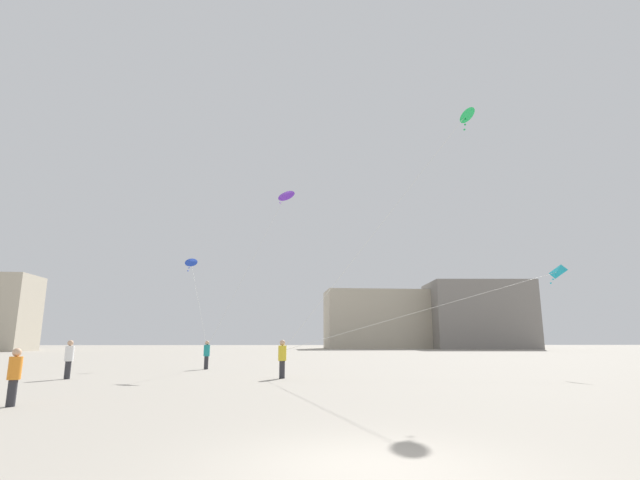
{
  "coord_description": "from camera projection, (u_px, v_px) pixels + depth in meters",
  "views": [
    {
      "loc": [
        -0.99,
        -7.46,
        1.85
      ],
      "look_at": [
        0.0,
        14.96,
        6.56
      ],
      "focal_mm": 26.56,
      "sensor_mm": 36.0,
      "label": 1
    }
  ],
  "objects": [
    {
      "name": "ground_plane",
      "position": [
        365.0,
        468.0,
        6.95
      ],
      "size": [
        300.0,
        300.0,
        0.0
      ],
      "primitive_type": "plane",
      "color": "#9E9689"
    },
    {
      "name": "person_in_white",
      "position": [
        69.0,
        358.0,
        22.55
      ],
      "size": [
        0.39,
        0.39,
        1.81
      ],
      "rotation": [
        0.0,
        0.0,
        1.33
      ],
      "color": "#2D2D33",
      "rests_on": "ground_plane"
    },
    {
      "name": "person_in_yellow",
      "position": [
        282.0,
        357.0,
        22.92
      ],
      "size": [
        0.4,
        0.4,
        1.82
      ],
      "rotation": [
        0.0,
        0.0,
        4.9
      ],
      "color": "#2D2D33",
      "rests_on": "ground_plane"
    },
    {
      "name": "person_in_teal",
      "position": [
        207.0,
        354.0,
        29.8
      ],
      "size": [
        0.38,
        0.38,
        1.76
      ],
      "rotation": [
        0.0,
        0.0,
        1.76
      ],
      "color": "#2D2D33",
      "rests_on": "ground_plane"
    },
    {
      "name": "person_in_orange",
      "position": [
        14.0,
        374.0,
        13.39
      ],
      "size": [
        0.35,
        0.35,
        1.6
      ],
      "rotation": [
        0.0,
        0.0,
        6.25
      ],
      "color": "#2D2D33",
      "rests_on": "ground_plane"
    },
    {
      "name": "kite_violet_diamond",
      "position": [
        286.0,
        196.0,
        34.13
      ],
      "size": [
        5.57,
        2.62,
        11.31
      ],
      "color": "purple"
    },
    {
      "name": "kite_cyan_delta",
      "position": [
        548.0,
        275.0,
        27.05
      ],
      "size": [
        15.97,
        3.3,
        4.69
      ],
      "color": "#1EB2C6"
    },
    {
      "name": "kite_emerald_diamond",
      "position": [
        463.0,
        119.0,
        24.23
      ],
      "size": [
        9.92,
        2.24,
        12.18
      ],
      "color": "green"
    },
    {
      "name": "kite_cobalt_diamond",
      "position": [
        191.0,
        263.0,
        34.84
      ],
      "size": [
        2.68,
        4.32,
        6.53
      ],
      "color": "blue"
    },
    {
      "name": "building_centre_hall",
      "position": [
        386.0,
        319.0,
        97.74
      ],
      "size": [
        25.38,
        12.04,
        11.69
      ],
      "color": "#B2A893",
      "rests_on": "ground_plane"
    },
    {
      "name": "building_right_hall",
      "position": [
        478.0,
        315.0,
        94.99
      ],
      "size": [
        19.84,
        14.56,
        13.08
      ],
      "color": "gray",
      "rests_on": "ground_plane"
    }
  ]
}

